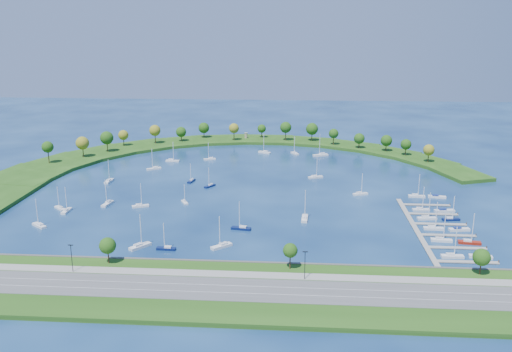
# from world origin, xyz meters

# --- Properties ---
(ground) EXTENTS (700.00, 700.00, 0.00)m
(ground) POSITION_xyz_m (0.00, 0.00, 0.00)
(ground) COLOR #081F47
(ground) RESTS_ON ground
(south_shoreline) EXTENTS (420.00, 43.10, 11.60)m
(south_shoreline) POSITION_xyz_m (0.03, -122.88, 1.00)
(south_shoreline) COLOR #1F4612
(south_shoreline) RESTS_ON ground
(breakwater) EXTENTS (286.74, 247.64, 2.00)m
(breakwater) POSITION_xyz_m (-46.33, 48.72, 0.99)
(breakwater) COLOR #1F4612
(breakwater) RESTS_ON ground
(breakwater_trees) EXTENTS (240.22, 95.41, 13.88)m
(breakwater_trees) POSITION_xyz_m (-15.39, 87.60, 10.36)
(breakwater_trees) COLOR #382314
(breakwater_trees) RESTS_ON breakwater
(harbor_tower) EXTENTS (2.60, 2.60, 4.19)m
(harbor_tower) POSITION_xyz_m (-10.68, 118.04, 4.15)
(harbor_tower) COLOR gray
(harbor_tower) RESTS_ON breakwater
(dock_system) EXTENTS (24.28, 82.00, 1.60)m
(dock_system) POSITION_xyz_m (85.30, -61.00, 0.35)
(dock_system) COLOR gray
(dock_system) RESTS_ON ground
(moored_boat_0) EXTENTS (9.18, 6.91, 13.47)m
(moored_boat_0) POSITION_xyz_m (5.74, 77.56, 0.95)
(moored_boat_0) COLOR silver
(moored_boat_0) RESTS_ON ground
(moored_boat_1) EXTENTS (7.06, 6.51, 11.05)m
(moored_boat_1) POSITION_xyz_m (-84.40, -46.01, 0.88)
(moored_boat_1) COLOR silver
(moored_boat_1) RESTS_ON ground
(moored_boat_2) EXTENTS (8.07, 4.64, 11.45)m
(moored_boat_2) POSITION_xyz_m (59.93, -12.95, 0.89)
(moored_boat_2) COLOR silver
(moored_boat_2) RESTS_ON ground
(moored_boat_3) EXTENTS (4.68, 6.59, 9.56)m
(moored_boat_3) POSITION_xyz_m (-27.34, -32.66, 0.85)
(moored_boat_3) COLOR silver
(moored_boat_3) RESTS_ON ground
(moored_boat_4) EXTENTS (3.13, 8.90, 12.83)m
(moored_boat_4) POSITION_xyz_m (-76.42, 0.77, 0.93)
(moored_boat_4) COLOR silver
(moored_boat_4) RESTS_ON ground
(moored_boat_5) EXTENTS (3.28, 9.48, 13.69)m
(moored_boat_5) POSITION_xyz_m (30.99, -52.16, 0.96)
(moored_boat_5) COLOR silver
(moored_boat_5) RESTS_ON ground
(moored_boat_6) EXTENTS (10.57, 6.47, 15.06)m
(moored_boat_6) POSITION_xyz_m (43.29, 71.87, 1.01)
(moored_boat_6) COLOR silver
(moored_boat_6) RESTS_ON ground
(moored_boat_7) EXTENTS (8.75, 3.73, 12.46)m
(moored_boat_7) POSITION_xyz_m (3.82, -66.34, 0.92)
(moored_boat_7) COLOR #0B1745
(moored_boat_7) RESTS_ON ground
(moored_boat_8) EXTENTS (5.81, 8.26, 11.96)m
(moored_boat_8) POSITION_xyz_m (26.11, 76.12, 0.90)
(moored_boat_8) COLOR silver
(moored_boat_8) RESTS_ON ground
(moored_boat_9) EXTENTS (5.64, 7.35, 10.83)m
(moored_boat_9) POSITION_xyz_m (-19.26, -4.20, 0.87)
(moored_boat_9) COLOR #0B1745
(moored_boat_9) RESTS_ON ground
(moored_boat_10) EXTENTS (8.80, 5.53, 12.56)m
(moored_boat_10) POSITION_xyz_m (38.02, 17.40, 0.92)
(moored_boat_10) COLOR silver
(moored_boat_10) RESTS_ON ground
(moored_boat_11) EXTENTS (7.80, 8.80, 13.56)m
(moored_boat_11) POSITION_xyz_m (-33.83, -88.74, 0.95)
(moored_boat_11) COLOR silver
(moored_boat_11) RESTS_ON ground
(moored_boat_12) EXTENTS (8.68, 6.70, 12.81)m
(moored_boat_12) POSITION_xyz_m (-58.40, 29.42, 0.93)
(moored_boat_12) COLOR silver
(moored_boat_12) RESTS_ON ground
(moored_boat_13) EXTENTS (7.59, 2.51, 11.01)m
(moored_boat_13) POSITION_xyz_m (-23.07, -90.00, 0.88)
(moored_boat_13) COLOR #0B1745
(moored_boat_13) RESTS_ON ground
(moored_boat_14) EXTENTS (8.33, 7.78, 13.11)m
(moored_boat_14) POSITION_xyz_m (-1.95, -86.20, 0.94)
(moored_boat_14) COLOR silver
(moored_boat_14) RESTS_ON ground
(moored_boat_15) EXTENTS (3.64, 7.57, 10.72)m
(moored_boat_15) POSITION_xyz_m (-30.97, 4.65, 0.87)
(moored_boat_15) COLOR #0B1745
(moored_boat_15) RESTS_ON ground
(moored_boat_16) EXTENTS (8.07, 4.51, 11.44)m
(moored_boat_16) POSITION_xyz_m (-28.62, 56.05, 0.89)
(moored_boat_16) COLOR silver
(moored_boat_16) RESTS_ON ground
(moored_boat_17) EXTENTS (8.18, 7.00, 12.45)m
(moored_boat_17) POSITION_xyz_m (-83.56, -69.24, 0.92)
(moored_boat_17) COLOR silver
(moored_boat_17) RESTS_ON ground
(moored_boat_18) EXTENTS (2.41, 8.16, 11.93)m
(moored_boat_18) POSITION_xyz_m (-79.66, -49.65, 0.90)
(moored_boat_18) COLOR silver
(moored_boat_18) RESTS_ON ground
(moored_boat_19) EXTENTS (3.90, 9.03, 12.86)m
(moored_boat_19) POSITION_xyz_m (-64.04, -37.89, 0.93)
(moored_boat_19) COLOR silver
(moored_boat_19) RESTS_ON ground
(moored_boat_20) EXTENTS (8.24, 4.94, 11.71)m
(moored_boat_20) POSITION_xyz_m (-47.30, -40.20, 0.90)
(moored_boat_20) COLOR silver
(moored_boat_20) RESTS_ON ground
(moored_boat_21) EXTENTS (8.80, 2.89, 12.76)m
(moored_boat_21) POSITION_xyz_m (-51.63, 49.71, 0.93)
(moored_boat_21) COLOR silver
(moored_boat_21) RESTS_ON ground
(docked_boat_0) EXTENTS (8.40, 2.52, 12.28)m
(docked_boat_0) POSITION_xyz_m (85.52, -89.66, 0.91)
(docked_boat_0) COLOR silver
(docked_boat_0) RESTS_ON ground
(docked_boat_1) EXTENTS (8.61, 3.38, 1.71)m
(docked_boat_1) POSITION_xyz_m (95.98, -89.12, 0.63)
(docked_boat_1) COLOR silver
(docked_boat_1) RESTS_ON ground
(docked_boat_2) EXTENTS (8.57, 3.16, 12.32)m
(docked_boat_2) POSITION_xyz_m (85.52, -73.72, 0.92)
(docked_boat_2) COLOR silver
(docked_boat_2) RESTS_ON ground
(docked_boat_3) EXTENTS (8.99, 3.54, 12.86)m
(docked_boat_3) POSITION_xyz_m (96.01, -75.40, 0.93)
(docked_boat_3) COLOR maroon
(docked_boat_3) RESTS_ON ground
(docked_boat_4) EXTENTS (8.56, 2.77, 12.43)m
(docked_boat_4) POSITION_xyz_m (85.51, -60.53, 0.92)
(docked_boat_4) COLOR silver
(docked_boat_4) RESTS_ON ground
(docked_boat_5) EXTENTS (9.07, 3.76, 1.79)m
(docked_boat_5) POSITION_xyz_m (95.97, -61.04, 0.66)
(docked_boat_5) COLOR silver
(docked_boat_5) RESTS_ON ground
(docked_boat_6) EXTENTS (8.80, 3.33, 12.62)m
(docked_boat_6) POSITION_xyz_m (85.51, -47.99, 0.92)
(docked_boat_6) COLOR silver
(docked_boat_6) RESTS_ON ground
(docked_boat_7) EXTENTS (7.96, 3.07, 11.40)m
(docked_boat_7) POSITION_xyz_m (96.03, -48.36, 0.89)
(docked_boat_7) COLOR #0B1745
(docked_boat_7) RESTS_ON ground
(docked_boat_8) EXTENTS (8.07, 2.85, 11.64)m
(docked_boat_8) POSITION_xyz_m (85.52, -35.97, 0.90)
(docked_boat_8) COLOR silver
(docked_boat_8) RESTS_ON ground
(docked_boat_9) EXTENTS (9.61, 3.89, 1.90)m
(docked_boat_9) POSITION_xyz_m (95.96, -37.01, 0.70)
(docked_boat_9) COLOR silver
(docked_boat_9) RESTS_ON ground
(docked_boat_10) EXTENTS (8.47, 3.05, 12.20)m
(docked_boat_10) POSITION_xyz_m (87.92, -14.88, 0.91)
(docked_boat_10) COLOR silver
(docked_boat_10) RESTS_ON ground
(docked_boat_11) EXTENTS (8.99, 3.90, 1.77)m
(docked_boat_11) POSITION_xyz_m (97.87, -15.20, 0.65)
(docked_boat_11) COLOR silver
(docked_boat_11) RESTS_ON ground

